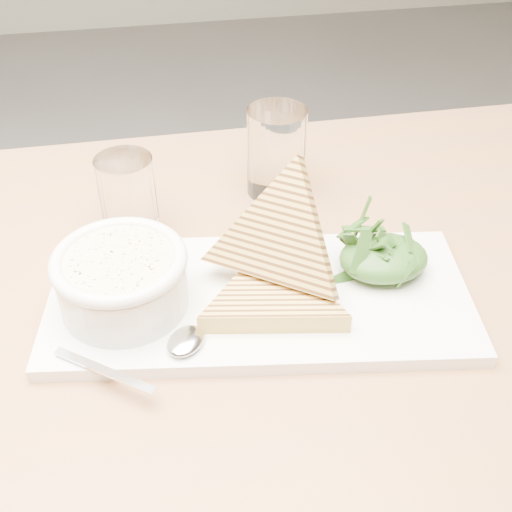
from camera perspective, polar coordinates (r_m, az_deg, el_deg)
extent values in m
cube|color=#966136|center=(0.67, -6.27, -8.41)|extent=(1.29, 0.86, 0.04)
cylinder|color=#966136|center=(1.35, 19.06, -3.83)|extent=(0.06, 0.06, 0.72)
cube|color=white|center=(0.68, 0.31, -3.81)|extent=(0.47, 0.26, 0.02)
cylinder|color=white|center=(0.66, -11.74, -2.55)|extent=(0.13, 0.13, 0.05)
cylinder|color=beige|center=(0.64, -12.09, -0.50)|extent=(0.11, 0.11, 0.01)
torus|color=white|center=(0.64, -12.12, -0.36)|extent=(0.14, 0.14, 0.01)
ellipsoid|color=black|center=(0.70, 11.26, -0.18)|extent=(0.10, 0.08, 0.04)
ellipsoid|color=silver|center=(0.62, -6.26, -7.51)|extent=(0.05, 0.05, 0.01)
cube|color=silver|center=(0.61, -13.35, -9.87)|extent=(0.09, 0.07, 0.00)
cylinder|color=white|center=(0.77, -11.29, 5.16)|extent=(0.07, 0.07, 0.10)
cylinder|color=white|center=(0.83, 1.82, 9.21)|extent=(0.08, 0.08, 0.12)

